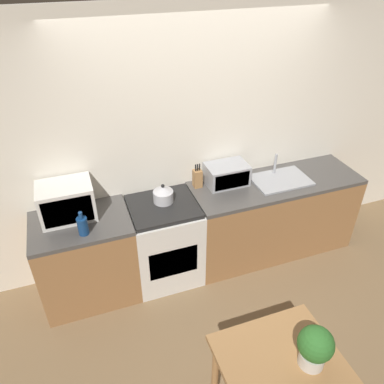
{
  "coord_description": "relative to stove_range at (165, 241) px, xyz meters",
  "views": [
    {
      "loc": [
        -1.16,
        -2.18,
        2.96
      ],
      "look_at": [
        -0.2,
        0.5,
        1.05
      ],
      "focal_mm": 35.0,
      "sensor_mm": 36.0,
      "label": 1
    }
  ],
  "objects": [
    {
      "name": "stove_range",
      "position": [
        0.0,
        0.0,
        0.0
      ],
      "size": [
        0.66,
        0.62,
        0.9
      ],
      "color": "silver",
      "rests_on": "ground_plane"
    },
    {
      "name": "knife_block",
      "position": [
        0.42,
        0.19,
        0.55
      ],
      "size": [
        0.08,
        0.09,
        0.26
      ],
      "color": "#9E7042",
      "rests_on": "counter_right_run"
    },
    {
      "name": "dining_table",
      "position": [
        0.3,
        -1.72,
        0.2
      ],
      "size": [
        0.77,
        0.75,
        0.76
      ],
      "color": "#9E7042",
      "rests_on": "ground_plane"
    },
    {
      "name": "bottle",
      "position": [
        -0.74,
        -0.17,
        0.54
      ],
      "size": [
        0.09,
        0.09,
        0.22
      ],
      "color": "navy",
      "rests_on": "counter_left_run"
    },
    {
      "name": "kettle",
      "position": [
        0.02,
        0.05,
        0.53
      ],
      "size": [
        0.19,
        0.19,
        0.19
      ],
      "color": "#B7B7BC",
      "rests_on": "stove_range"
    },
    {
      "name": "toaster_oven",
      "position": [
        0.72,
        0.15,
        0.56
      ],
      "size": [
        0.42,
        0.28,
        0.21
      ],
      "color": "#999BA0",
      "rests_on": "counter_right_run"
    },
    {
      "name": "wall_back",
      "position": [
        0.46,
        0.34,
        0.85
      ],
      "size": [
        10.0,
        0.06,
        2.6
      ],
      "color": "silver",
      "rests_on": "ground_plane"
    },
    {
      "name": "potted_plant",
      "position": [
        0.46,
        -1.76,
        0.48
      ],
      "size": [
        0.22,
        0.22,
        0.31
      ],
      "color": "beige",
      "rests_on": "dining_table"
    },
    {
      "name": "sink_basin",
      "position": [
        1.27,
        0.01,
        0.47
      ],
      "size": [
        0.58,
        0.4,
        0.24
      ],
      "color": "#999BA0",
      "rests_on": "counter_right_run"
    },
    {
      "name": "counter_right_run",
      "position": [
        1.23,
        0.0,
        0.0
      ],
      "size": [
        1.8,
        0.62,
        0.9
      ],
      "color": "olive",
      "rests_on": "ground_plane"
    },
    {
      "name": "ground_plane",
      "position": [
        0.46,
        -0.6,
        -0.45
      ],
      "size": [
        16.0,
        16.0,
        0.0
      ],
      "primitive_type": "plane",
      "color": "brown"
    },
    {
      "name": "microwave",
      "position": [
        -0.84,
        0.12,
        0.62
      ],
      "size": [
        0.47,
        0.34,
        0.33
      ],
      "color": "silver",
      "rests_on": "counter_left_run"
    },
    {
      "name": "counter_left_run",
      "position": [
        -0.77,
        0.0,
        0.0
      ],
      "size": [
        0.87,
        0.62,
        0.9
      ],
      "color": "olive",
      "rests_on": "ground_plane"
    }
  ]
}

